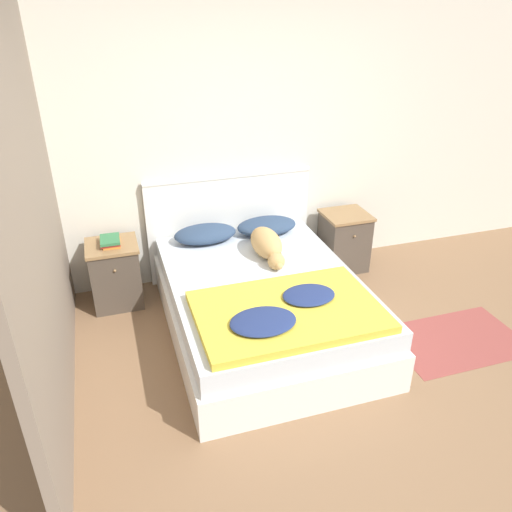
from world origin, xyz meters
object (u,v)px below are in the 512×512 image
dog (267,245)px  nightstand_right (344,241)px  bed (263,305)px  pillow_right (267,226)px  book_stack (111,241)px  pillow_left (205,234)px  nightstand_left (115,274)px

dog → nightstand_right: bearing=24.4°
bed → pillow_right: bearing=69.8°
bed → nightstand_right: (1.12, 0.80, 0.05)m
nightstand_right → dog: bearing=-155.6°
nightstand_right → book_stack: size_ratio=2.50×
pillow_left → bed: bearing=-69.8°
dog → nightstand_left: bearing=160.9°
nightstand_left → dog: size_ratio=0.89×
bed → pillow_left: bearing=110.2°
nightstand_left → pillow_right: 1.44m
book_stack → nightstand_left: bearing=87.1°
bed → pillow_right: 0.91m
pillow_right → book_stack: size_ratio=2.40×
bed → book_stack: size_ratio=8.61×
nightstand_left → pillow_left: (0.83, -0.00, 0.28)m
nightstand_right → pillow_left: 1.44m
nightstand_right → dog: size_ratio=0.89×
bed → pillow_right: size_ratio=3.59×
dog → book_stack: 1.35m
nightstand_left → pillow_right: bearing=-0.2°
dog → book_stack: dog is taller
pillow_left → pillow_right: same height
pillow_left → dog: 0.62m
pillow_right → book_stack: 1.42m
bed → nightstand_left: bearing=144.4°
nightstand_right → book_stack: bearing=-179.9°
nightstand_left → pillow_right: pillow_right is taller
nightstand_right → dog: dog is taller
pillow_left → nightstand_left: bearing=179.7°
nightstand_right → pillow_left: pillow_left is taller
bed → pillow_right: (0.29, 0.80, 0.33)m
nightstand_left → pillow_left: 0.87m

